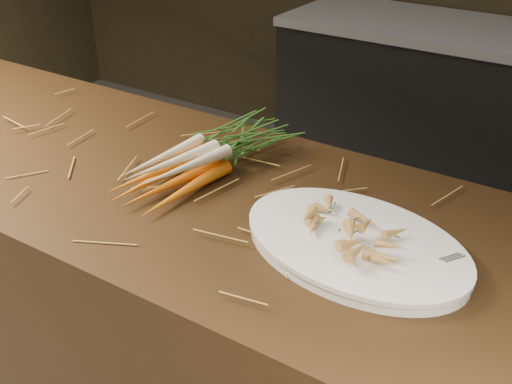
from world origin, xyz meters
TOP-DOWN VIEW (x-y plane):
  - main_counter at (0.00, 0.30)m, footprint 2.40×0.70m
  - back_counter at (0.30, 2.18)m, footprint 1.82×0.62m
  - straw_bedding at (0.00, 0.30)m, footprint 1.40×0.60m
  - root_veg_bunch at (0.17, 0.40)m, footprint 0.20×0.50m
  - serving_platter at (0.57, 0.27)m, footprint 0.49×0.37m
  - roasted_veg_heap at (0.57, 0.27)m, footprint 0.24×0.19m
  - serving_fork at (0.72, 0.22)m, footprint 0.10×0.15m

SIDE VIEW (x-z plane):
  - back_counter at x=0.30m, z-range 0.00..0.84m
  - main_counter at x=0.00m, z-range 0.00..0.90m
  - straw_bedding at x=0.00m, z-range 0.90..0.92m
  - serving_platter at x=0.57m, z-range 0.90..0.92m
  - serving_fork at x=0.72m, z-range 0.92..0.93m
  - root_veg_bunch at x=0.17m, z-range 0.90..0.99m
  - roasted_veg_heap at x=0.57m, z-range 0.92..0.97m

